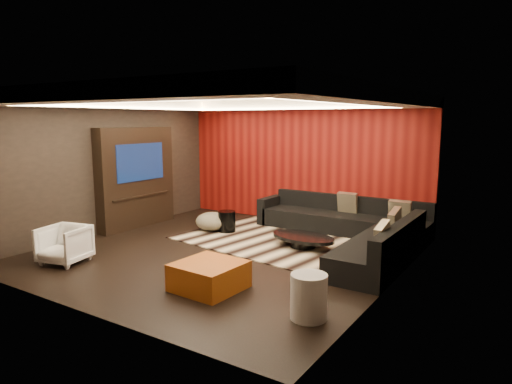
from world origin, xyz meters
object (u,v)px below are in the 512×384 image
Objects in this scene: drum_stool at (227,221)px; orange_ottoman at (209,276)px; sectional_sofa at (354,230)px; armchair at (64,244)px; white_side_table at (309,297)px; coffee_table at (303,241)px.

drum_stool reaches higher than orange_ottoman.
drum_stool is 2.65m from sectional_sofa.
armchair is at bearing -172.31° from orange_ottoman.
sectional_sofa reaches higher than orange_ottoman.
sectional_sofa reaches higher than armchair.
armchair reaches higher than orange_ottoman.
armchair reaches higher than white_side_table.
orange_ottoman is (-1.61, 0.11, -0.08)m from white_side_table.
white_side_table is 0.80× the size of armchair.
armchair is at bearing -108.24° from drum_stool.
armchair is (-4.37, -0.26, 0.04)m from white_side_table.
sectional_sofa is (2.57, 0.64, 0.02)m from drum_stool.
white_side_table is 0.15× the size of sectional_sofa.
orange_ottoman is at bearing -103.95° from sectional_sofa.
armchair is at bearing -133.72° from sectional_sofa.
armchair reaches higher than drum_stool.
coffee_table is 2.58m from orange_ottoman.
armchair is at bearing -134.78° from coffee_table.
drum_stool reaches higher than coffee_table.
white_side_table is 3.60m from sectional_sofa.
coffee_table is 1.48× the size of orange_ottoman.
coffee_table is 2.94× the size of drum_stool.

